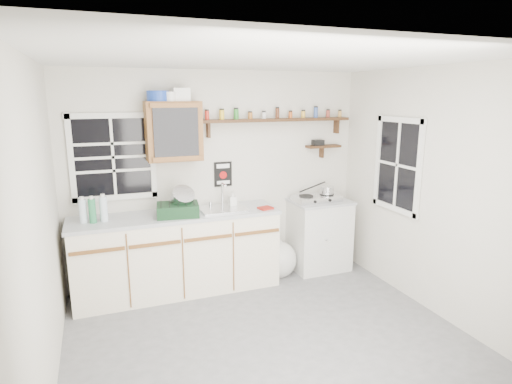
% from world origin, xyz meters
% --- Properties ---
extents(room, '(3.64, 3.24, 2.54)m').
position_xyz_m(room, '(0.00, 0.00, 1.25)').
color(room, '#555558').
rests_on(room, ground).
extents(main_cabinet, '(2.31, 0.63, 0.92)m').
position_xyz_m(main_cabinet, '(-0.58, 1.30, 0.46)').
color(main_cabinet, beige).
rests_on(main_cabinet, floor).
extents(right_cabinet, '(0.73, 0.57, 0.91)m').
position_xyz_m(right_cabinet, '(1.25, 1.32, 0.46)').
color(right_cabinet, beige).
rests_on(right_cabinet, floor).
extents(sink, '(0.52, 0.44, 0.29)m').
position_xyz_m(sink, '(-0.05, 1.30, 0.93)').
color(sink, silver).
rests_on(sink, main_cabinet).
extents(upper_cabinet, '(0.60, 0.32, 0.65)m').
position_xyz_m(upper_cabinet, '(-0.55, 1.44, 1.82)').
color(upper_cabinet, brown).
rests_on(upper_cabinet, wall_back).
extents(upper_cabinet_clutter, '(0.46, 0.24, 0.14)m').
position_xyz_m(upper_cabinet_clutter, '(-0.60, 1.44, 2.21)').
color(upper_cabinet_clutter, '#173697').
rests_on(upper_cabinet_clutter, upper_cabinet).
extents(spice_shelf, '(1.91, 0.18, 0.35)m').
position_xyz_m(spice_shelf, '(0.71, 1.51, 1.93)').
color(spice_shelf, black).
rests_on(spice_shelf, wall_back).
extents(secondary_shelf, '(0.45, 0.16, 0.24)m').
position_xyz_m(secondary_shelf, '(1.36, 1.52, 1.58)').
color(secondary_shelf, black).
rests_on(secondary_shelf, wall_back).
extents(warning_sign, '(0.22, 0.02, 0.30)m').
position_xyz_m(warning_sign, '(0.05, 1.59, 1.28)').
color(warning_sign, black).
rests_on(warning_sign, wall_back).
extents(window_back, '(0.93, 0.03, 0.98)m').
position_xyz_m(window_back, '(-1.20, 1.59, 1.55)').
color(window_back, black).
rests_on(window_back, wall_back).
extents(window_right, '(0.03, 0.78, 1.08)m').
position_xyz_m(window_right, '(1.79, 0.55, 1.45)').
color(window_right, black).
rests_on(window_right, wall_back).
extents(water_bottles, '(0.28, 0.11, 0.29)m').
position_xyz_m(water_bottles, '(-1.44, 1.28, 1.05)').
color(water_bottles, silver).
rests_on(water_bottles, main_cabinet).
extents(dish_rack, '(0.49, 0.40, 0.34)m').
position_xyz_m(dish_rack, '(-0.56, 1.22, 1.03)').
color(dish_rack, black).
rests_on(dish_rack, main_cabinet).
extents(soap_bottle, '(0.09, 0.09, 0.19)m').
position_xyz_m(soap_bottle, '(0.10, 1.38, 1.01)').
color(soap_bottle, silver).
rests_on(soap_bottle, main_cabinet).
extents(rag, '(0.18, 0.17, 0.02)m').
position_xyz_m(rag, '(0.43, 1.14, 0.93)').
color(rag, maroon).
rests_on(rag, main_cabinet).
extents(hotplate, '(0.58, 0.32, 0.08)m').
position_xyz_m(hotplate, '(1.19, 1.30, 0.95)').
color(hotplate, silver).
rests_on(hotplate, right_cabinet).
extents(saucepan, '(0.39, 0.27, 0.18)m').
position_xyz_m(saucepan, '(1.33, 1.31, 1.04)').
color(saucepan, silver).
rests_on(saucepan, hotplate).
extents(trash_bag, '(0.43, 0.39, 0.49)m').
position_xyz_m(trash_bag, '(0.67, 1.28, 0.21)').
color(trash_bag, silver).
rests_on(trash_bag, floor).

